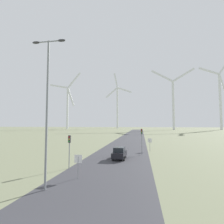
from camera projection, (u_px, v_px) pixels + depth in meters
name	position (u px, v px, depth m)	size (l,w,h in m)	color
road_surface	(129.00, 142.00, 52.97)	(10.00, 240.00, 0.01)	#38383D
streetlamp	(47.00, 97.00, 14.79)	(3.08, 0.32, 12.63)	gray
stop_sign_near	(78.00, 162.00, 17.43)	(0.81, 0.07, 2.31)	gray
stop_sign_far	(150.00, 142.00, 34.87)	(0.81, 0.07, 2.51)	gray
traffic_light_post_near_left	(69.00, 144.00, 21.30)	(0.28, 0.33, 4.00)	gray
traffic_light_post_near_right	(142.00, 136.00, 30.66)	(0.28, 0.34, 4.54)	gray
car_approaching	(119.00, 153.00, 26.99)	(2.00, 4.18, 1.83)	black
wind_turbine_far_left	(68.00, 103.00, 194.27)	(36.27, 2.60, 62.88)	silver
wind_turbine_left	(117.00, 104.00, 216.51)	(32.24, 4.58, 69.12)	silver
wind_turbine_center	(173.00, 99.00, 165.07)	(39.92, 2.60, 58.21)	silver
wind_turbine_right	(220.00, 95.00, 167.43)	(36.08, 17.33, 72.84)	silver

